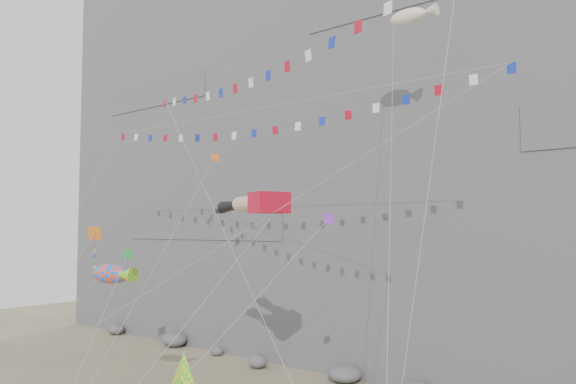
% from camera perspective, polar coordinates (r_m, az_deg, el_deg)
% --- Properties ---
extents(cliff, '(80.00, 28.00, 50.00)m').
position_cam_1_polar(cliff, '(58.01, 14.00, 9.74)').
color(cliff, slate).
rests_on(cliff, ground).
extents(talus_boulders, '(60.00, 3.00, 1.20)m').
position_cam_1_polar(talus_boulders, '(44.72, 5.79, -17.94)').
color(talus_boulders, slate).
rests_on(talus_boulders, ground).
extents(legs_kite, '(6.78, 16.02, 18.56)m').
position_cam_1_polar(legs_kite, '(32.98, -3.46, -1.24)').
color(legs_kite, '#B50B21').
rests_on(legs_kite, ground).
extents(flag_banner_upper, '(32.77, 13.54, 27.61)m').
position_cam_1_polar(flag_banner_upper, '(38.59, -2.45, 8.53)').
color(flag_banner_upper, '#B50B21').
rests_on(flag_banner_upper, ground).
extents(flag_banner_lower, '(25.99, 9.14, 24.16)m').
position_cam_1_polar(flag_banner_lower, '(31.77, -2.92, 13.88)').
color(flag_banner_lower, '#B50B21').
rests_on(flag_banner_lower, ground).
extents(harlequin_kite, '(2.30, 8.37, 13.41)m').
position_cam_1_polar(harlequin_kite, '(43.39, -19.06, -4.02)').
color(harlequin_kite, red).
rests_on(harlequin_kite, ground).
extents(fish_windsock, '(8.00, 6.95, 11.95)m').
position_cam_1_polar(fish_windsock, '(37.84, -17.53, -7.94)').
color(fish_windsock, '#F3470C').
rests_on(fish_windsock, ground).
extents(delta_kite, '(3.69, 4.01, 7.15)m').
position_cam_1_polar(delta_kite, '(25.31, -10.75, -18.24)').
color(delta_kite, yellow).
rests_on(delta_kite, ground).
extents(blimp_windsock, '(7.89, 14.75, 29.31)m').
position_cam_1_polar(blimp_windsock, '(38.08, 12.07, 16.92)').
color(blimp_windsock, '#F0E3C5').
rests_on(blimp_windsock, ground).
extents(small_kite_a, '(4.25, 15.01, 22.35)m').
position_cam_1_polar(small_kite_a, '(41.09, -7.65, 3.10)').
color(small_kite_a, orange).
rests_on(small_kite_a, ground).
extents(small_kite_b, '(6.75, 11.03, 17.02)m').
position_cam_1_polar(small_kite_b, '(29.16, 3.81, -3.11)').
color(small_kite_b, purple).
rests_on(small_kite_b, ground).
extents(small_kite_c, '(4.08, 7.80, 12.80)m').
position_cam_1_polar(small_kite_c, '(34.44, -16.05, -6.31)').
color(small_kite_c, green).
rests_on(small_kite_c, ground).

